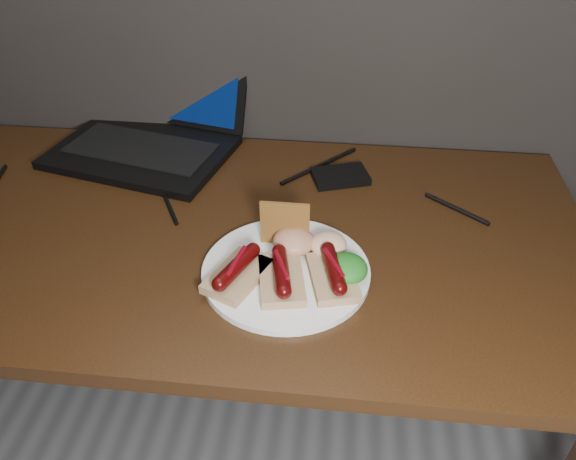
# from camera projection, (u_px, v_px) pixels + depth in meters

# --- Properties ---
(desk) EXTENTS (1.40, 0.70, 0.75)m
(desk) POSITION_uv_depth(u_px,v_px,m) (214.00, 263.00, 1.10)
(desk) COLOR #361E0D
(desk) RESTS_ON ground
(laptop) EXTENTS (0.45, 0.43, 0.25)m
(laptop) POSITION_uv_depth(u_px,v_px,m) (152.00, 123.00, 1.27)
(laptop) COLOR black
(laptop) RESTS_ON desk
(hard_drive) EXTENTS (0.13, 0.11, 0.02)m
(hard_drive) POSITION_uv_depth(u_px,v_px,m) (340.00, 176.00, 1.17)
(hard_drive) COLOR black
(hard_drive) RESTS_ON desk
(desk_cables) EXTENTS (1.01, 0.36, 0.01)m
(desk_cables) POSITION_uv_depth(u_px,v_px,m) (219.00, 188.00, 1.14)
(desk_cables) COLOR black
(desk_cables) RESTS_ON desk
(plate) EXTENTS (0.35, 0.35, 0.01)m
(plate) POSITION_uv_depth(u_px,v_px,m) (286.00, 271.00, 0.94)
(plate) COLOR white
(plate) RESTS_ON desk
(bread_sausage_left) EXTENTS (0.11, 0.13, 0.04)m
(bread_sausage_left) POSITION_uv_depth(u_px,v_px,m) (237.00, 272.00, 0.90)
(bread_sausage_left) COLOR tan
(bread_sausage_left) RESTS_ON plate
(bread_sausage_center) EXTENTS (0.09, 0.13, 0.04)m
(bread_sausage_center) POSITION_uv_depth(u_px,v_px,m) (281.00, 276.00, 0.90)
(bread_sausage_center) COLOR tan
(bread_sausage_center) RESTS_ON plate
(bread_sausage_right) EXTENTS (0.10, 0.13, 0.04)m
(bread_sausage_right) POSITION_uv_depth(u_px,v_px,m) (333.00, 273.00, 0.90)
(bread_sausage_right) COLOR tan
(bread_sausage_right) RESTS_ON plate
(crispbread) EXTENTS (0.09, 0.01, 0.08)m
(crispbread) POSITION_uv_depth(u_px,v_px,m) (285.00, 224.00, 0.97)
(crispbread) COLOR #9F602B
(crispbread) RESTS_ON plate
(salad_greens) EXTENTS (0.07, 0.07, 0.04)m
(salad_greens) POSITION_uv_depth(u_px,v_px,m) (346.00, 268.00, 0.91)
(salad_greens) COLOR #1C5A12
(salad_greens) RESTS_ON plate
(salsa_mound) EXTENTS (0.07, 0.07, 0.04)m
(salsa_mound) POSITION_uv_depth(u_px,v_px,m) (294.00, 241.00, 0.96)
(salsa_mound) COLOR #A21A10
(salsa_mound) RESTS_ON plate
(coleslaw_mound) EXTENTS (0.06, 0.06, 0.04)m
(coleslaw_mound) POSITION_uv_depth(u_px,v_px,m) (328.00, 244.00, 0.96)
(coleslaw_mound) COLOR beige
(coleslaw_mound) RESTS_ON plate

